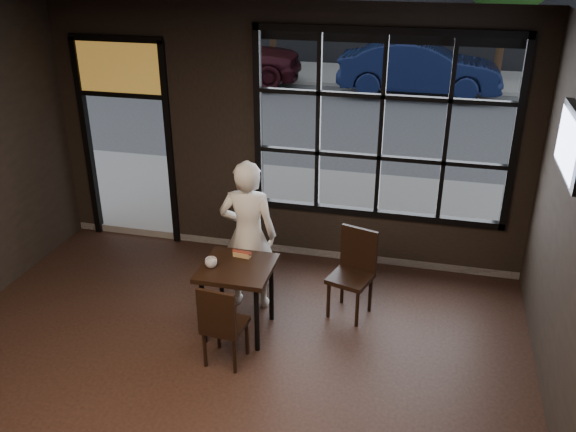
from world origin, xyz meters
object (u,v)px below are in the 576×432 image
(cafe_table, at_px, (238,299))
(chair_near, at_px, (225,322))
(man, at_px, (248,235))
(navy_car, at_px, (419,68))

(cafe_table, xyz_separation_m, chair_near, (0.04, -0.51, 0.05))
(cafe_table, xyz_separation_m, man, (-0.05, 0.55, 0.47))
(cafe_table, relative_size, chair_near, 0.89)
(chair_near, height_order, man, man)
(chair_near, bearing_deg, cafe_table, -80.92)
(cafe_table, distance_m, chair_near, 0.51)
(navy_car, bearing_deg, cafe_table, 171.91)
(chair_near, distance_m, navy_car, 11.65)
(man, height_order, navy_car, man)
(chair_near, xyz_separation_m, navy_car, (1.23, 11.58, 0.33))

